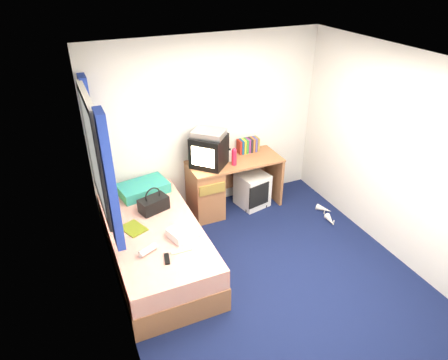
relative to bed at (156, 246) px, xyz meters
name	(u,v)px	position (x,y,z in m)	size (l,w,h in m)	color
ground	(266,273)	(1.10, -0.65, -0.27)	(3.40, 3.40, 0.00)	#0C1438
room_shell	(273,162)	(1.10, -0.65, 1.18)	(3.40, 3.40, 3.40)	white
bed	(156,246)	(0.00, 0.00, 0.00)	(1.01, 2.00, 0.54)	#A36B44
pillow	(143,188)	(0.07, 0.79, 0.34)	(0.61, 0.39, 0.13)	#1A68AA
desk	(216,186)	(1.08, 0.78, 0.14)	(1.30, 0.55, 0.75)	#A36B44
storage_cube	(252,190)	(1.62, 0.71, -0.02)	(0.40, 0.40, 0.50)	white
crt_tv	(209,151)	(0.99, 0.78, 0.69)	(0.57, 0.57, 0.42)	black
vcr	(209,133)	(0.99, 0.79, 0.94)	(0.41, 0.29, 0.08)	#B6B6B8
book_row	(248,145)	(1.65, 0.95, 0.58)	(0.31, 0.13, 0.20)	maroon
picture_frame	(256,146)	(1.79, 0.95, 0.55)	(0.02, 0.12, 0.14)	black
pink_water_bottle	(234,157)	(1.30, 0.66, 0.59)	(0.07, 0.07, 0.22)	red
aerosol_can	(230,156)	(1.29, 0.78, 0.57)	(0.05, 0.05, 0.17)	white
handbag	(154,204)	(0.09, 0.34, 0.36)	(0.38, 0.28, 0.31)	black
towel	(183,232)	(0.25, -0.28, 0.32)	(0.29, 0.24, 0.10)	silver
magazine	(134,228)	(-0.22, 0.06, 0.28)	(0.21, 0.28, 0.01)	#AECA16
water_bottle	(148,250)	(-0.18, -0.40, 0.31)	(0.07, 0.07, 0.20)	silver
colour_swatch_fan	(181,251)	(0.14, -0.51, 0.28)	(0.22, 0.06, 0.01)	gold
remote_control	(167,259)	(-0.03, -0.58, 0.28)	(0.05, 0.16, 0.02)	black
window_assembly	(98,156)	(-0.45, 0.25, 1.15)	(0.11, 1.42, 1.40)	silver
white_heels	(327,215)	(2.44, -0.01, -0.23)	(0.25, 0.49, 0.09)	silver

